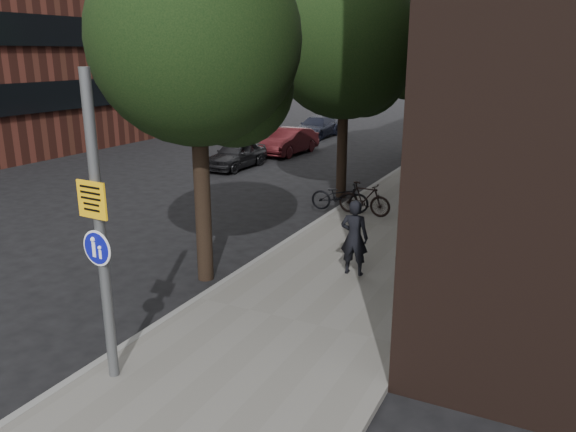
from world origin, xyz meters
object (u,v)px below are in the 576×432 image
Objects in this scene: pedestrian at (354,237)px; parked_bike_facade_near at (435,248)px; parked_car_near at (236,155)px; signpost at (100,231)px.

pedestrian is 2.08m from parked_bike_facade_near.
parked_car_near is (-9.20, 9.80, -0.39)m from pedestrian.
pedestrian is at bearing -45.53° from parked_car_near.
signpost is 17.22m from parked_car_near.
parked_bike_facade_near is at bearing -144.70° from pedestrian.
parked_car_near reaches higher than parked_bike_facade_near.
pedestrian is (1.92, 5.69, -1.51)m from signpost.
parked_bike_facade_near is 13.71m from parked_car_near.
parked_car_near is at bearing 40.58° from parked_bike_facade_near.
pedestrian is 1.03× the size of parked_bike_facade_near.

